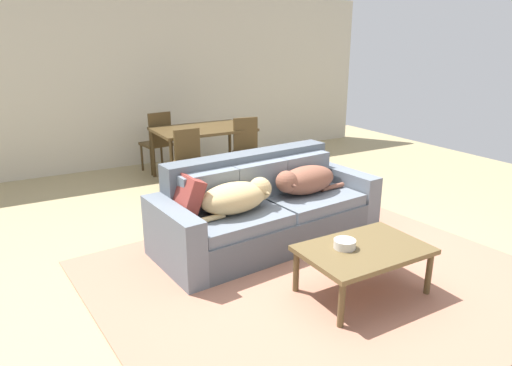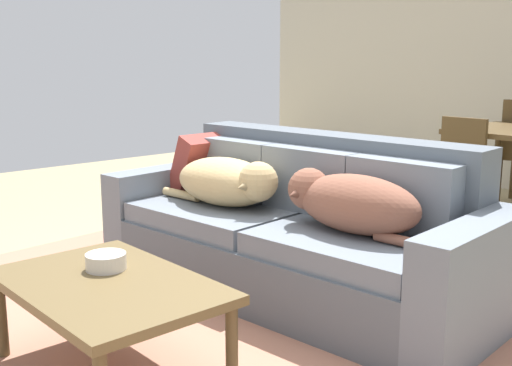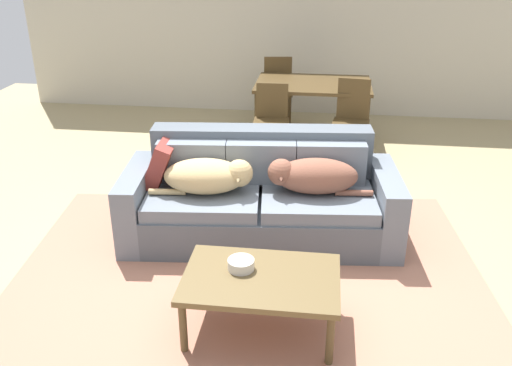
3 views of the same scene
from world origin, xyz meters
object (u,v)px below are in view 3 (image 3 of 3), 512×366
object	(u,v)px
dining_chair_near_left	(271,118)
coffee_table	(261,282)
dining_chair_far_left	(277,88)
dog_on_left_cushion	(209,176)
couch	(261,198)
dog_on_right_cushion	(312,176)
dining_chair_near_right	(351,117)
dining_table	(313,88)
throw_pillow_by_left_arm	(161,163)
bowl_on_coffee_table	(241,264)

from	to	relation	value
dining_chair_near_left	coffee_table	bearing A→B (deg)	-86.97
coffee_table	dining_chair_far_left	distance (m)	4.27
dog_on_left_cushion	coffee_table	xyz separation A→B (m)	(0.56, -1.10, -0.23)
dog_on_left_cushion	couch	bearing A→B (deg)	17.99
couch	coffee_table	size ratio (longest dim) A/B	2.36
dining_chair_far_left	coffee_table	bearing A→B (deg)	85.62
dog_on_right_cushion	dining_chair_near_right	xyz separation A→B (m)	(0.38, 1.89, -0.09)
dining_table	dining_chair_far_left	xyz separation A→B (m)	(-0.49, 0.62, -0.17)
dog_on_right_cushion	dining_chair_near_left	world-z (taller)	dining_chair_near_left
coffee_table	dining_chair_near_right	bearing A→B (deg)	78.05
throw_pillow_by_left_arm	dining_chair_near_left	distance (m)	1.94
dog_on_left_cushion	dog_on_right_cushion	xyz separation A→B (m)	(0.83, 0.10, 0.01)
dining_chair_far_left	throw_pillow_by_left_arm	bearing A→B (deg)	68.34
bowl_on_coffee_table	dog_on_left_cushion	bearing A→B (deg)	112.05
dining_chair_near_left	dining_chair_near_right	bearing A→B (deg)	2.69
dining_chair_near_left	dining_chair_far_left	world-z (taller)	dining_chair_far_left
throw_pillow_by_left_arm	dining_chair_far_left	xyz separation A→B (m)	(0.72, 3.01, -0.11)
coffee_table	bowl_on_coffee_table	xyz separation A→B (m)	(-0.14, 0.07, 0.08)
bowl_on_coffee_table	dining_table	bearing A→B (deg)	84.54
dining_table	couch	bearing A→B (deg)	-98.54
dog_on_right_cushion	couch	bearing A→B (deg)	164.57
dog_on_right_cushion	dining_chair_far_left	size ratio (longest dim) A/B	0.91
couch	dog_on_left_cushion	world-z (taller)	couch
bowl_on_coffee_table	dining_chair_near_right	size ratio (longest dim) A/B	0.19
throw_pillow_by_left_arm	dining_chair_near_right	size ratio (longest dim) A/B	0.42
throw_pillow_by_left_arm	bowl_on_coffee_table	bearing A→B (deg)	-53.68
throw_pillow_by_left_arm	bowl_on_coffee_table	distance (m)	1.47
bowl_on_coffee_table	dining_chair_far_left	bearing A→B (deg)	92.03
dog_on_right_cushion	dining_chair_far_left	world-z (taller)	dining_chair_far_left
dog_on_left_cushion	throw_pillow_by_left_arm	size ratio (longest dim) A/B	2.18
couch	dining_chair_near_right	distance (m)	2.00
dog_on_right_cushion	dining_table	distance (m)	2.44
coffee_table	dining_chair_near_right	size ratio (longest dim) A/B	1.08
couch	dining_table	distance (m)	2.42
dog_on_left_cushion	dining_table	world-z (taller)	dining_table
couch	dining_chair_far_left	bearing A→B (deg)	87.28
couch	coffee_table	world-z (taller)	couch
bowl_on_coffee_table	dining_chair_near_right	bearing A→B (deg)	75.26
dining_table	dining_chair_near_right	bearing A→B (deg)	-50.50
dog_on_right_cushion	dining_table	size ratio (longest dim) A/B	0.62
coffee_table	dining_chair_far_left	world-z (taller)	dining_chair_far_left
couch	dining_chair_near_left	bearing A→B (deg)	87.59
throw_pillow_by_left_arm	dining_table	size ratio (longest dim) A/B	0.28
couch	dining_chair_near_left	world-z (taller)	couch
couch	bowl_on_coffee_table	xyz separation A→B (m)	(0.01, -1.20, 0.11)
dog_on_left_cushion	dining_chair_near_right	distance (m)	2.33
dining_table	dining_chair_near_right	xyz separation A→B (m)	(0.45, -0.55, -0.17)
dog_on_right_cushion	dining_table	world-z (taller)	dining_table
dining_chair_near_left	dining_chair_far_left	size ratio (longest dim) A/B	0.91
dog_on_left_cushion	dining_chair_near_left	bearing A→B (deg)	75.39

